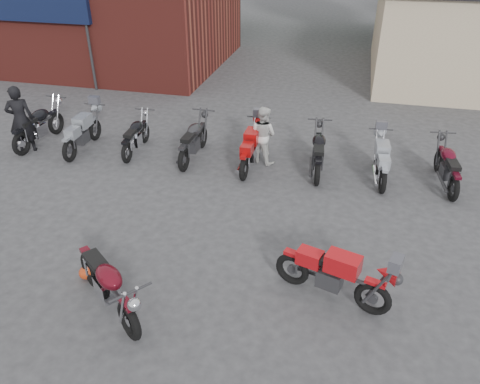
% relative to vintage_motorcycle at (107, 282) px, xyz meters
% --- Properties ---
extents(ground, '(90.00, 90.00, 0.00)m').
position_rel_vintage_motorcycle_xyz_m(ground, '(0.69, 0.60, -0.61)').
color(ground, '#343436').
extents(brick_building, '(12.00, 8.00, 4.00)m').
position_rel_vintage_motorcycle_xyz_m(brick_building, '(-8.31, 14.60, 1.39)').
color(brick_building, maroon).
rests_on(brick_building, ground).
extents(vintage_motorcycle, '(2.07, 1.85, 1.22)m').
position_rel_vintage_motorcycle_xyz_m(vintage_motorcycle, '(0.00, 0.00, 0.00)').
color(vintage_motorcycle, '#510A14').
rests_on(vintage_motorcycle, ground).
extents(sportbike, '(2.10, 1.21, 1.16)m').
position_rel_vintage_motorcycle_xyz_m(sportbike, '(3.55, 1.16, -0.03)').
color(sportbike, red).
rests_on(sportbike, ground).
extents(helmet, '(0.31, 0.31, 0.24)m').
position_rel_vintage_motorcycle_xyz_m(helmet, '(-0.83, 0.63, -0.49)').
color(helmet, '#B33513').
rests_on(helmet, ground).
extents(person_dark, '(0.82, 0.74, 1.88)m').
position_rel_vintage_motorcycle_xyz_m(person_dark, '(-5.21, 5.13, 0.33)').
color(person_dark, black).
rests_on(person_dark, ground).
extents(person_light, '(0.92, 0.83, 1.54)m').
position_rel_vintage_motorcycle_xyz_m(person_light, '(1.35, 6.03, 0.16)').
color(person_light, silver).
rests_on(person_light, ground).
extents(row_bike_0, '(0.82, 2.16, 1.23)m').
position_rel_vintage_motorcycle_xyz_m(row_bike_0, '(-5.11, 5.67, 0.01)').
color(row_bike_0, black).
rests_on(row_bike_0, ground).
extents(row_bike_1, '(0.72, 2.01, 1.16)m').
position_rel_vintage_motorcycle_xyz_m(row_bike_1, '(-3.69, 5.58, -0.03)').
color(row_bike_1, gray).
rests_on(row_bike_1, ground).
extents(row_bike_2, '(0.71, 1.87, 1.06)m').
position_rel_vintage_motorcycle_xyz_m(row_bike_2, '(-2.18, 5.82, -0.08)').
color(row_bike_2, black).
rests_on(row_bike_2, ground).
extents(row_bike_3, '(0.70, 2.05, 1.19)m').
position_rel_vintage_motorcycle_xyz_m(row_bike_3, '(-0.50, 5.80, -0.02)').
color(row_bike_3, '#27272A').
rests_on(row_bike_3, ground).
extents(row_bike_4, '(0.68, 2.01, 1.16)m').
position_rel_vintage_motorcycle_xyz_m(row_bike_4, '(1.11, 5.69, -0.03)').
color(row_bike_4, '#A60D0E').
rests_on(row_bike_4, ground).
extents(row_bike_5, '(0.85, 2.08, 1.18)m').
position_rel_vintage_motorcycle_xyz_m(row_bike_5, '(2.83, 5.87, -0.02)').
color(row_bike_5, black).
rests_on(row_bike_5, ground).
extents(row_bike_6, '(0.77, 1.94, 1.10)m').
position_rel_vintage_motorcycle_xyz_m(row_bike_6, '(4.39, 5.81, -0.06)').
color(row_bike_6, '#989DA6').
rests_on(row_bike_6, ground).
extents(row_bike_7, '(0.85, 2.02, 1.14)m').
position_rel_vintage_motorcycle_xyz_m(row_bike_7, '(5.93, 5.85, -0.04)').
color(row_bike_7, '#4B0918').
rests_on(row_bike_7, ground).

